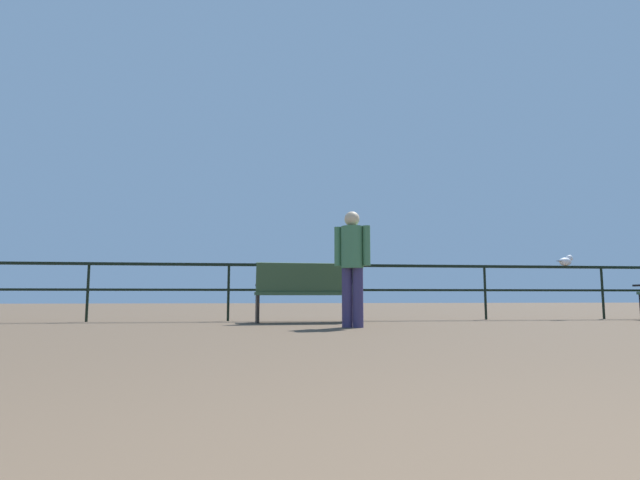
% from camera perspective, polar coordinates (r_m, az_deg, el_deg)
% --- Properties ---
extents(pier_railing, '(20.71, 0.05, 0.98)m').
position_cam_1_polar(pier_railing, '(8.72, -2.79, -4.35)').
color(pier_railing, black).
rests_on(pier_railing, ground_plane).
extents(bench_near_left, '(1.68, 0.72, 0.94)m').
position_cam_1_polar(bench_near_left, '(8.04, -1.47, -5.66)').
color(bench_near_left, '#345032').
rests_on(bench_near_left, ground_plane).
extents(person_by_bench, '(0.46, 0.30, 1.58)m').
position_cam_1_polar(person_by_bench, '(6.83, 3.70, -2.32)').
color(person_by_bench, '#362F59').
rests_on(person_by_bench, ground_plane).
extents(seagull_on_rail, '(0.42, 0.25, 0.21)m').
position_cam_1_polar(seagull_on_rail, '(10.39, 26.25, -2.14)').
color(seagull_on_rail, silver).
rests_on(seagull_on_rail, pier_railing).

